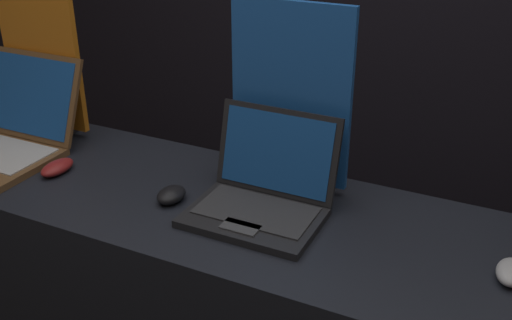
% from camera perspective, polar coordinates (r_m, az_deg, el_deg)
% --- Properties ---
extents(laptop_front, '(0.37, 0.39, 0.28)m').
position_cam_1_polar(laptop_front, '(2.01, -22.66, 2.43)').
color(laptop_front, brown).
rests_on(laptop_front, display_counter).
extents(mouse_front, '(0.06, 0.12, 0.04)m').
position_cam_1_polar(mouse_front, '(1.84, -18.40, -0.67)').
color(mouse_front, maroon).
rests_on(mouse_front, display_counter).
extents(promo_stand_front, '(0.30, 0.07, 0.49)m').
position_cam_1_polar(promo_stand_front, '(2.08, -19.64, 8.65)').
color(promo_stand_front, black).
rests_on(promo_stand_front, display_counter).
extents(laptop_middle, '(0.34, 0.30, 0.25)m').
position_cam_1_polar(laptop_middle, '(1.54, 0.65, -2.98)').
color(laptop_middle, black).
rests_on(laptop_middle, display_counter).
extents(mouse_middle, '(0.07, 0.09, 0.04)m').
position_cam_1_polar(mouse_middle, '(1.61, -8.07, -3.30)').
color(mouse_middle, black).
rests_on(mouse_middle, display_counter).
extents(promo_stand_middle, '(0.34, 0.07, 0.51)m').
position_cam_1_polar(promo_stand_middle, '(1.60, 3.28, 5.56)').
color(promo_stand_middle, black).
rests_on(promo_stand_middle, display_counter).
extents(mouse_back, '(0.06, 0.10, 0.04)m').
position_cam_1_polar(mouse_back, '(1.42, 23.12, -9.80)').
color(mouse_back, '#B2B2B7').
rests_on(mouse_back, display_counter).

